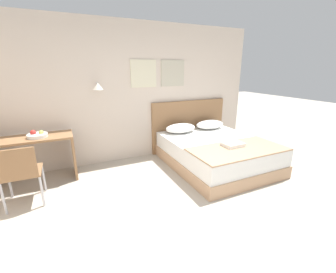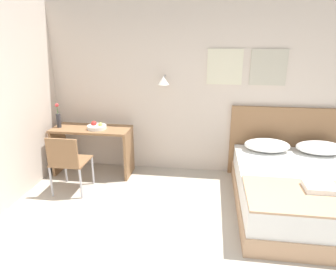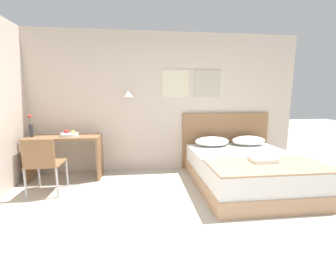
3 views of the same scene
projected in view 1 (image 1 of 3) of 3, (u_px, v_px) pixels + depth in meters
The scene contains 11 objects.
ground_plane at pixel (197, 240), 2.46m from camera, with size 24.00×24.00×0.00m, color #B2A899.
wall_back at pixel (127, 93), 4.35m from camera, with size 5.58×0.31×2.65m.
bed at pixel (216, 153), 4.28m from camera, with size 1.67×2.00×0.51m.
headboard at pixel (189, 125), 5.09m from camera, with size 1.79×0.06×1.12m.
pillow_left at pixel (181, 128), 4.68m from camera, with size 0.66×0.41×0.18m.
pillow_right at pixel (210, 125), 4.98m from camera, with size 0.66×0.41×0.18m.
throw_blanket at pixel (238, 149), 3.70m from camera, with size 1.62×0.80×0.02m.
folded_towel_near_foot at pixel (233, 144), 3.81m from camera, with size 0.33×0.26×0.06m.
desk at pixel (33, 151), 3.57m from camera, with size 1.22×0.52×0.77m.
desk_chair at pixel (20, 171), 2.94m from camera, with size 0.47×0.47×0.86m.
fruit_bowl at pixel (37, 135), 3.51m from camera, with size 0.29×0.29×0.12m.
Camera 1 is at (-1.14, -1.69, 1.81)m, focal length 24.00 mm.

